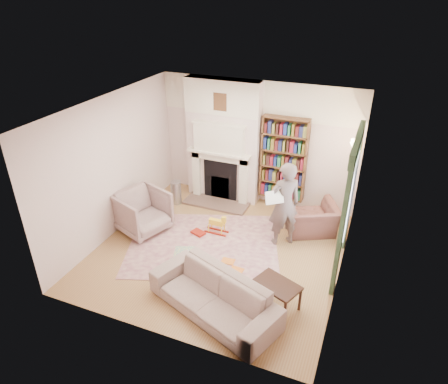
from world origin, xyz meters
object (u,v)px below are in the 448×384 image
at_px(bookcase, 284,159).
at_px(paraffin_heater, 176,192).
at_px(armchair_reading, 311,218).
at_px(man_reading, 284,205).
at_px(coffee_table, 276,295).
at_px(armchair_left, 142,212).
at_px(rocking_horse, 216,224).
at_px(sofa, 214,296).

bearing_deg(bookcase, paraffin_heater, -160.85).
relative_size(armchair_reading, paraffin_heater, 1.79).
relative_size(bookcase, man_reading, 1.07).
bearing_deg(coffee_table, armchair_reading, 110.42).
height_order(armchair_reading, man_reading, man_reading).
distance_m(bookcase, armchair_reading, 1.46).
bearing_deg(armchair_left, man_reading, -56.47).
bearing_deg(rocking_horse, armchair_reading, 24.18).
distance_m(armchair_left, rocking_horse, 1.54).
xyz_separation_m(sofa, man_reading, (0.51, 2.22, 0.55)).
xyz_separation_m(coffee_table, rocking_horse, (-1.69, 1.57, -0.01)).
distance_m(bookcase, armchair_left, 3.23).
xyz_separation_m(bookcase, sofa, (-0.11, -3.64, -0.86)).
height_order(bookcase, rocking_horse, bookcase).
bearing_deg(sofa, man_reading, 98.02).
distance_m(sofa, man_reading, 2.34).
bearing_deg(sofa, rocking_horse, 132.83).
distance_m(bookcase, rocking_horse, 2.08).
bearing_deg(rocking_horse, armchair_left, -161.97).
relative_size(bookcase, armchair_left, 1.94).
height_order(sofa, coffee_table, sofa).
relative_size(man_reading, paraffin_heater, 3.15).
height_order(armchair_reading, paraffin_heater, armchair_reading).
distance_m(bookcase, sofa, 3.74).
bearing_deg(man_reading, armchair_left, -24.58).
bearing_deg(bookcase, armchair_reading, -43.88).
height_order(bookcase, armchair_reading, bookcase).
distance_m(coffee_table, paraffin_heater, 3.86).
xyz_separation_m(armchair_reading, sofa, (-0.96, -2.82, -0.00)).
xyz_separation_m(armchair_left, coffee_table, (3.15, -1.11, -0.21)).
distance_m(sofa, rocking_horse, 2.20).
distance_m(armchair_reading, sofa, 2.98).
xyz_separation_m(man_reading, coffee_table, (0.36, -1.74, -0.64)).
height_order(paraffin_heater, rocking_horse, paraffin_heater).
distance_m(paraffin_heater, rocking_horse, 1.58).
xyz_separation_m(man_reading, rocking_horse, (-1.33, -0.18, -0.65)).
height_order(armchair_left, man_reading, man_reading).
height_order(sofa, man_reading, man_reading).
bearing_deg(paraffin_heater, bookcase, 19.15).
xyz_separation_m(coffee_table, paraffin_heater, (-3.05, 2.37, 0.05)).
relative_size(sofa, paraffin_heater, 3.93).
bearing_deg(paraffin_heater, armchair_left, -94.34).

